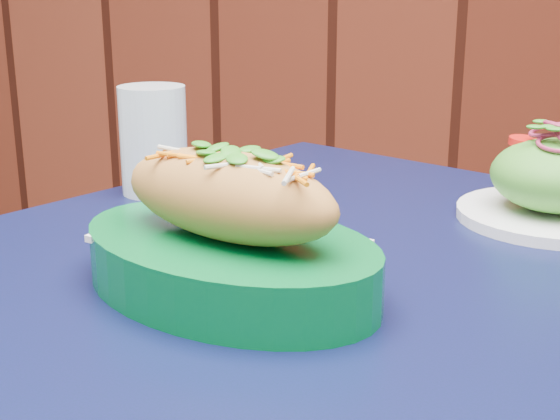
# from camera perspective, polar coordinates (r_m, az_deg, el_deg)

# --- Properties ---
(cafe_table) EXTENTS (1.06, 1.06, 0.75)m
(cafe_table) POSITION_cam_1_polar(r_m,az_deg,el_deg) (0.76, 5.87, -10.29)
(cafe_table) COLOR black
(cafe_table) RESTS_ON ground
(banh_mi_basket) EXTENTS (0.33, 0.27, 0.13)m
(banh_mi_basket) POSITION_cam_1_polar(r_m,az_deg,el_deg) (0.65, -3.81, -1.95)
(banh_mi_basket) COLOR #025B26
(banh_mi_basket) RESTS_ON cafe_table
(salad_plate) EXTENTS (0.21, 0.21, 0.11)m
(salad_plate) POSITION_cam_1_polar(r_m,az_deg,el_deg) (0.89, 19.56, 1.86)
(salad_plate) COLOR white
(salad_plate) RESTS_ON cafe_table
(water_glass) EXTENTS (0.08, 0.08, 0.13)m
(water_glass) POSITION_cam_1_polar(r_m,az_deg,el_deg) (0.96, -9.23, 5.06)
(water_glass) COLOR silver
(water_glass) RESTS_ON cafe_table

